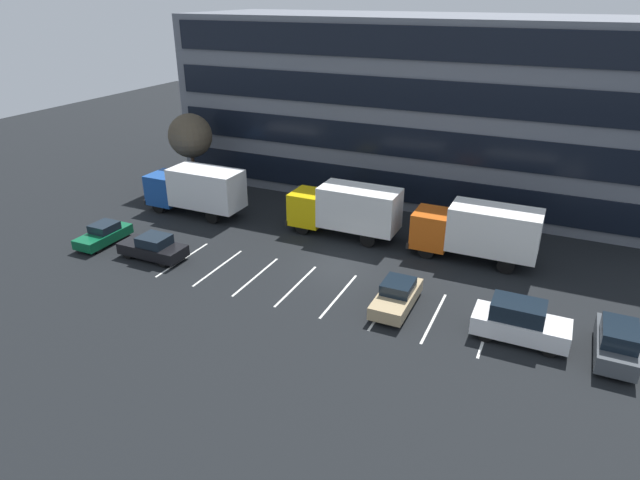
# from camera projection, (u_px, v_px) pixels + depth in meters

# --- Properties ---
(ground_plane) EXTENTS (120.00, 120.00, 0.00)m
(ground_plane) POSITION_uv_depth(u_px,v_px,m) (338.00, 268.00, 34.97)
(ground_plane) COLOR black
(office_building) EXTENTS (40.73, 13.29, 14.40)m
(office_building) POSITION_uv_depth(u_px,v_px,m) (422.00, 106.00, 46.80)
(office_building) COLOR slate
(office_building) RESTS_ON ground_plane
(lot_markings) EXTENTS (19.74, 5.40, 0.01)m
(lot_markings) POSITION_uv_depth(u_px,v_px,m) (317.00, 290.00, 32.39)
(lot_markings) COLOR silver
(lot_markings) RESTS_ON ground_plane
(box_truck_orange) EXTENTS (8.09, 2.68, 3.75)m
(box_truck_orange) POSITION_uv_depth(u_px,v_px,m) (477.00, 230.00, 35.26)
(box_truck_orange) COLOR #D85914
(box_truck_orange) RESTS_ON ground_plane
(box_truck_blue) EXTENTS (8.13, 2.69, 3.77)m
(box_truck_blue) POSITION_uv_depth(u_px,v_px,m) (196.00, 188.00, 42.64)
(box_truck_blue) COLOR #194799
(box_truck_blue) RESTS_ON ground_plane
(box_truck_yellow) EXTENTS (8.05, 2.67, 3.73)m
(box_truck_yellow) POSITION_uv_depth(u_px,v_px,m) (346.00, 208.00, 38.82)
(box_truck_yellow) COLOR yellow
(box_truck_yellow) RESTS_ON ground_plane
(sedan_tan) EXTENTS (1.84, 4.40, 1.58)m
(sedan_tan) POSITION_uv_depth(u_px,v_px,m) (397.00, 296.00, 30.37)
(sedan_tan) COLOR tan
(sedan_tan) RESTS_ON ground_plane
(suv_charcoal) EXTENTS (1.79, 4.22, 1.91)m
(suv_charcoal) POSITION_uv_depth(u_px,v_px,m) (617.00, 342.00, 26.05)
(suv_charcoal) COLOR #474C51
(suv_charcoal) RESTS_ON ground_plane
(sedan_black) EXTENTS (4.50, 1.88, 1.61)m
(sedan_black) POSITION_uv_depth(u_px,v_px,m) (153.00, 247.00, 36.04)
(sedan_black) COLOR black
(sedan_black) RESTS_ON ground_plane
(suv_white) EXTENTS (4.69, 1.99, 2.12)m
(suv_white) POSITION_uv_depth(u_px,v_px,m) (520.00, 322.00, 27.47)
(suv_white) COLOR white
(suv_white) RESTS_ON ground_plane
(sedan_forest) EXTENTS (1.69, 4.04, 1.45)m
(sedan_forest) POSITION_uv_depth(u_px,v_px,m) (104.00, 234.00, 38.16)
(sedan_forest) COLOR #0C5933
(sedan_forest) RESTS_ON ground_plane
(bare_tree) EXTENTS (3.68, 3.68, 6.90)m
(bare_tree) POSITION_uv_depth(u_px,v_px,m) (190.00, 136.00, 46.00)
(bare_tree) COLOR #473323
(bare_tree) RESTS_ON ground_plane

